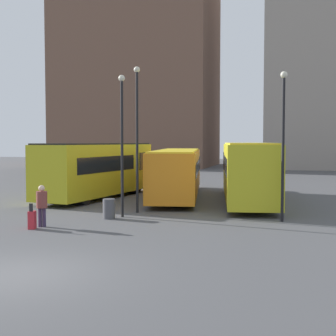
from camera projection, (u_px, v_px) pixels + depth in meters
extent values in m
plane|color=#4C4C4F|center=(16.00, 274.00, 11.56)|extent=(160.00, 160.00, 0.00)
cube|color=brown|center=(138.00, 56.00, 64.60)|extent=(20.73, 14.23, 30.18)
cube|color=gold|center=(97.00, 169.00, 27.28)|extent=(3.83, 9.81, 2.87)
cube|color=black|center=(129.00, 161.00, 30.86)|extent=(2.74, 2.11, 1.09)
cube|color=black|center=(89.00, 164.00, 26.47)|extent=(3.36, 6.41, 0.86)
cube|color=black|center=(97.00, 144.00, 27.20)|extent=(3.61, 9.59, 0.08)
cylinder|color=black|center=(122.00, 186.00, 30.07)|extent=(2.48, 1.27, 0.93)
cylinder|color=black|center=(68.00, 195.00, 24.62)|extent=(2.48, 1.27, 0.93)
cube|color=orange|center=(177.00, 172.00, 27.79)|extent=(4.43, 12.42, 2.46)
cube|color=black|center=(182.00, 163.00, 32.74)|extent=(2.81, 2.61, 0.94)
cube|color=black|center=(176.00, 168.00, 26.68)|extent=(3.73, 8.10, 0.74)
cube|color=yellow|center=(177.00, 150.00, 27.72)|extent=(4.20, 12.14, 0.08)
cylinder|color=black|center=(181.00, 183.00, 31.60)|extent=(2.46, 1.35, 0.97)
cylinder|color=black|center=(173.00, 196.00, 24.09)|extent=(2.46, 1.35, 0.97)
cube|color=gold|center=(247.00, 171.00, 25.35)|extent=(4.07, 11.45, 2.88)
cube|color=black|center=(243.00, 161.00, 29.89)|extent=(2.73, 2.40, 1.09)
cube|color=black|center=(249.00, 165.00, 24.33)|extent=(3.49, 7.46, 0.86)
cube|color=yellow|center=(248.00, 144.00, 25.26)|extent=(3.84, 11.19, 0.08)
cylinder|color=black|center=(244.00, 187.00, 28.87)|extent=(2.43, 1.32, 0.98)
cylinder|color=black|center=(252.00, 201.00, 21.96)|extent=(2.43, 1.32, 0.98)
cylinder|color=#382D4C|center=(40.00, 217.00, 18.05)|extent=(0.17, 0.17, 0.74)
cylinder|color=#382D4C|center=(44.00, 217.00, 18.05)|extent=(0.17, 0.17, 0.74)
cylinder|color=brown|center=(42.00, 200.00, 18.02)|extent=(0.50, 0.50, 0.64)
sphere|color=beige|center=(42.00, 188.00, 17.99)|extent=(0.24, 0.24, 0.24)
cube|color=#B7232D|center=(32.00, 220.00, 17.61)|extent=(0.32, 0.37, 0.68)
cube|color=black|center=(31.00, 207.00, 17.47)|extent=(0.14, 0.06, 0.30)
cylinder|color=black|center=(122.00, 149.00, 20.26)|extent=(0.12, 0.12, 5.93)
sphere|color=beige|center=(122.00, 78.00, 20.09)|extent=(0.28, 0.28, 0.28)
cylinder|color=black|center=(137.00, 143.00, 21.51)|extent=(0.12, 0.12, 6.49)
sphere|color=beige|center=(137.00, 70.00, 21.32)|extent=(0.28, 0.28, 0.28)
cylinder|color=black|center=(283.00, 150.00, 19.09)|extent=(0.12, 0.12, 5.91)
sphere|color=beige|center=(284.00, 75.00, 18.92)|extent=(0.28, 0.28, 0.28)
cylinder|color=#47474C|center=(109.00, 209.00, 19.95)|extent=(0.52, 0.52, 0.85)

